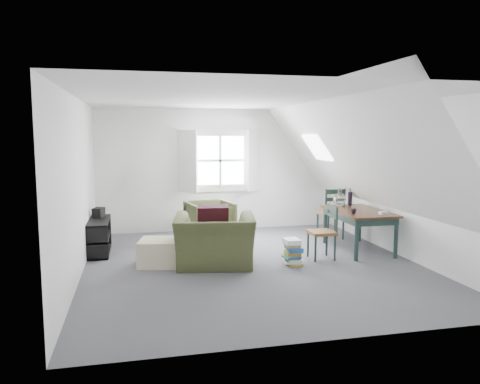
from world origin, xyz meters
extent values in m
plane|color=#4D4D52|center=(0.00, 0.00, 0.00)|extent=(5.50, 5.50, 0.00)
plane|color=white|center=(0.00, 0.00, 2.50)|extent=(5.50, 5.50, 0.00)
plane|color=white|center=(0.00, 2.75, 1.25)|extent=(5.00, 0.00, 5.00)
plane|color=white|center=(0.00, -2.75, 1.25)|extent=(5.00, 0.00, 5.00)
plane|color=white|center=(-2.50, 0.00, 1.25)|extent=(0.00, 5.50, 5.50)
plane|color=white|center=(2.50, 0.00, 1.25)|extent=(0.00, 5.50, 5.50)
plane|color=white|center=(-1.55, 0.00, 1.78)|extent=(3.19, 5.50, 4.48)
plane|color=white|center=(1.55, 0.00, 1.78)|extent=(3.19, 5.50, 4.48)
cube|color=white|center=(0.00, 2.73, 1.45)|extent=(1.30, 0.04, 1.30)
cube|color=white|center=(-0.68, 2.57, 1.45)|extent=(0.35, 0.35, 1.25)
cube|color=white|center=(0.68, 2.57, 1.45)|extent=(0.35, 0.35, 1.25)
cube|color=white|center=(0.00, 2.72, 1.45)|extent=(1.00, 0.02, 1.00)
cube|color=white|center=(0.00, 2.70, 1.45)|extent=(1.08, 0.04, 0.05)
cube|color=white|center=(0.00, 2.70, 1.45)|extent=(0.05, 0.04, 1.08)
cube|color=white|center=(1.55, 1.30, 1.75)|extent=(0.35, 0.75, 0.47)
imported|color=#3A4021|center=(-0.57, 0.07, 0.00)|extent=(1.34, 1.22, 0.77)
imported|color=#3A4021|center=(-0.37, 1.80, 0.00)|extent=(0.93, 0.95, 0.74)
cube|color=#340E19|center=(-0.57, 0.22, 0.68)|extent=(0.50, 0.32, 0.49)
cube|color=#C4B494|center=(-1.39, 0.30, 0.20)|extent=(0.70, 0.70, 0.39)
cube|color=#371E0F|center=(1.99, 0.46, 0.68)|extent=(0.84, 1.39, 0.04)
cube|color=#1E322F|center=(1.99, 0.46, 0.60)|extent=(0.74, 1.30, 0.11)
cylinder|color=#1E322F|center=(1.65, -0.16, 0.33)|extent=(0.07, 0.07, 0.66)
cylinder|color=#1E322F|center=(2.34, -0.16, 0.33)|extent=(0.07, 0.07, 0.66)
cylinder|color=#1E322F|center=(1.65, 1.09, 0.33)|extent=(0.07, 0.07, 0.66)
cylinder|color=#1E322F|center=(2.34, 1.09, 0.33)|extent=(0.07, 0.07, 0.66)
sphere|color=silver|center=(1.84, 0.91, 0.82)|extent=(0.23, 0.23, 0.23)
cylinder|color=silver|center=(1.84, 0.91, 0.97)|extent=(0.07, 0.07, 0.13)
cylinder|color=black|center=(2.09, 1.01, 0.82)|extent=(0.08, 0.08, 0.24)
cylinder|color=#3F2D1E|center=(2.09, 1.01, 1.09)|extent=(0.03, 0.05, 0.44)
cylinder|color=#3F2D1E|center=(2.11, 1.02, 1.09)|extent=(0.04, 0.06, 0.44)
cylinder|color=#3F2D1E|center=(2.08, 1.00, 1.09)|extent=(0.05, 0.07, 0.43)
imported|color=black|center=(1.74, 0.16, 0.70)|extent=(0.12, 0.12, 0.08)
cube|color=white|center=(2.19, 0.01, 0.72)|extent=(0.14, 0.10, 0.04)
cube|color=brown|center=(1.92, 1.47, 0.49)|extent=(0.46, 0.46, 0.05)
cylinder|color=#1E322F|center=(2.11, 1.66, 0.23)|extent=(0.04, 0.04, 0.47)
cylinder|color=#1E322F|center=(2.11, 1.29, 0.23)|extent=(0.04, 0.04, 0.47)
cylinder|color=#1E322F|center=(1.74, 1.66, 0.23)|extent=(0.04, 0.04, 0.47)
cylinder|color=#1E322F|center=(1.74, 1.29, 0.23)|extent=(0.04, 0.04, 0.47)
cylinder|color=#1E322F|center=(2.11, 1.27, 0.73)|extent=(0.04, 0.04, 0.49)
cylinder|color=#1E322F|center=(1.74, 1.27, 0.73)|extent=(0.04, 0.04, 0.49)
cube|color=#1E322F|center=(1.92, 1.27, 0.92)|extent=(0.37, 0.03, 0.09)
cube|color=#1E322F|center=(1.92, 1.27, 0.78)|extent=(0.37, 0.03, 0.07)
cube|color=brown|center=(1.16, 0.09, 0.43)|extent=(0.40, 0.40, 0.05)
cylinder|color=#1E322F|center=(1.00, 0.25, 0.21)|extent=(0.03, 0.03, 0.41)
cylinder|color=#1E322F|center=(1.32, 0.25, 0.21)|extent=(0.03, 0.03, 0.41)
cylinder|color=#1E322F|center=(1.00, -0.08, 0.21)|extent=(0.03, 0.03, 0.41)
cylinder|color=#1E322F|center=(1.32, -0.08, 0.21)|extent=(0.03, 0.03, 0.41)
cylinder|color=#1E322F|center=(1.34, 0.25, 0.64)|extent=(0.03, 0.03, 0.43)
cylinder|color=#1E322F|center=(1.34, -0.08, 0.64)|extent=(0.03, 0.03, 0.43)
cube|color=#1E322F|center=(1.34, 0.09, 0.81)|extent=(0.03, 0.32, 0.08)
cube|color=#1E322F|center=(1.34, 0.09, 0.69)|extent=(0.03, 0.32, 0.06)
cube|color=black|center=(-2.35, 1.28, 0.01)|extent=(0.37, 1.10, 0.03)
cube|color=black|center=(-2.35, 1.28, 0.27)|extent=(0.37, 1.10, 0.03)
cube|color=black|center=(-2.35, 1.28, 0.55)|extent=(0.37, 1.10, 0.03)
cube|color=black|center=(-2.35, 0.75, 0.27)|extent=(0.37, 0.03, 0.55)
cube|color=black|center=(-2.35, 1.82, 0.27)|extent=(0.37, 0.03, 0.55)
cube|color=#264C99|center=(-2.35, 0.96, 0.11)|extent=(0.16, 0.18, 0.20)
cube|color=red|center=(-2.35, 1.38, 0.11)|extent=(0.16, 0.22, 0.20)
cube|color=white|center=(-2.35, 1.10, 0.38)|extent=(0.16, 0.20, 0.18)
cube|color=black|center=(-2.35, 1.53, 0.64)|extent=(0.22, 0.26, 0.18)
cube|color=#B29933|center=(0.62, -0.15, 0.02)|extent=(0.21, 0.28, 0.03)
cube|color=white|center=(0.59, -0.13, 0.05)|extent=(0.27, 0.30, 0.03)
cube|color=white|center=(0.63, -0.15, 0.09)|extent=(0.22, 0.30, 0.04)
cube|color=#337F4C|center=(0.58, -0.14, 0.12)|extent=(0.23, 0.28, 0.03)
cube|color=#264C99|center=(0.60, -0.17, 0.14)|extent=(0.24, 0.31, 0.02)
cube|color=#B29933|center=(0.60, -0.14, 0.17)|extent=(0.21, 0.28, 0.03)
cube|color=#B29933|center=(0.60, -0.12, 0.20)|extent=(0.24, 0.31, 0.04)
cube|color=#264C99|center=(0.63, -0.16, 0.23)|extent=(0.25, 0.31, 0.04)
cube|color=#264C99|center=(0.61, -0.17, 0.27)|extent=(0.25, 0.30, 0.03)
cube|color=#B29933|center=(0.60, -0.11, 0.30)|extent=(0.22, 0.29, 0.04)
cube|color=white|center=(0.59, -0.12, 0.34)|extent=(0.23, 0.26, 0.04)
cube|color=white|center=(0.59, -0.12, 0.38)|extent=(0.23, 0.28, 0.03)
camera|label=1|loc=(-1.72, -6.77, 1.98)|focal=35.00mm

